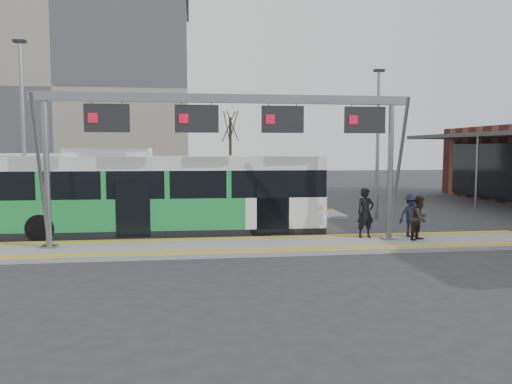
# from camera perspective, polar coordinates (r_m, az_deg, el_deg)

# --- Properties ---
(ground) EXTENTS (120.00, 120.00, 0.00)m
(ground) POSITION_cam_1_polar(r_m,az_deg,el_deg) (17.53, -1.68, -6.46)
(ground) COLOR #2D2D30
(ground) RESTS_ON ground
(platform_main) EXTENTS (22.00, 3.00, 0.15)m
(platform_main) POSITION_cam_1_polar(r_m,az_deg,el_deg) (17.52, -1.68, -6.22)
(platform_main) COLOR gray
(platform_main) RESTS_ON ground
(platform_second) EXTENTS (20.00, 3.00, 0.15)m
(platform_second) POSITION_cam_1_polar(r_m,az_deg,el_deg) (25.43, -12.54, -2.82)
(platform_second) COLOR gray
(platform_second) RESTS_ON ground
(tactile_main) EXTENTS (22.00, 2.65, 0.02)m
(tactile_main) POSITION_cam_1_polar(r_m,az_deg,el_deg) (17.50, -1.68, -5.95)
(tactile_main) COLOR yellow
(tactile_main) RESTS_ON platform_main
(tactile_second) EXTENTS (20.00, 0.35, 0.02)m
(tactile_second) POSITION_cam_1_polar(r_m,az_deg,el_deg) (26.55, -12.32, -2.30)
(tactile_second) COLOR yellow
(tactile_second) RESTS_ON platform_second
(gantry) EXTENTS (13.00, 1.68, 5.20)m
(gantry) POSITION_cam_1_polar(r_m,az_deg,el_deg) (17.42, -2.95, 7.68)
(gantry) COLOR slate
(gantry) RESTS_ON platform_main
(apartment_block) EXTENTS (24.50, 12.50, 18.40)m
(apartment_block) POSITION_cam_1_polar(r_m,az_deg,el_deg) (54.80, -20.73, 10.68)
(apartment_block) COLOR gray
(apartment_block) RESTS_ON ground
(hero_bus) EXTENTS (12.76, 2.95, 3.49)m
(hero_bus) POSITION_cam_1_polar(r_m,az_deg,el_deg) (20.40, -10.57, -0.38)
(hero_bus) COLOR black
(hero_bus) RESTS_ON ground
(bg_bus_green) EXTENTS (12.27, 2.73, 3.06)m
(bg_bus_green) POSITION_cam_1_polar(r_m,az_deg,el_deg) (29.06, -20.86, 0.78)
(bg_bus_green) COLOR black
(bg_bus_green) RESTS_ON ground
(passenger_a) EXTENTS (0.72, 0.52, 1.86)m
(passenger_a) POSITION_cam_1_polar(r_m,az_deg,el_deg) (19.11, 12.41, -2.34)
(passenger_a) COLOR black
(passenger_a) RESTS_ON platform_main
(passenger_b) EXTENTS (1.00, 0.96, 1.62)m
(passenger_b) POSITION_cam_1_polar(r_m,az_deg,el_deg) (19.11, 18.23, -2.83)
(passenger_b) COLOR black
(passenger_b) RESTS_ON platform_main
(passenger_c) EXTENTS (1.15, 0.78, 1.65)m
(passenger_c) POSITION_cam_1_polar(r_m,az_deg,el_deg) (19.70, 17.36, -2.54)
(passenger_c) COLOR #1C1E32
(passenger_c) RESTS_ON platform_main
(tree_left) EXTENTS (1.40, 1.40, 9.09)m
(tree_left) POSITION_cam_1_polar(r_m,az_deg,el_deg) (48.61, -12.76, 8.90)
(tree_left) COLOR #382B21
(tree_left) RESTS_ON ground
(tree_mid) EXTENTS (1.40, 1.40, 7.40)m
(tree_mid) POSITION_cam_1_polar(r_m,az_deg,el_deg) (49.48, -2.95, 7.46)
(tree_mid) COLOR #382B21
(tree_mid) RESTS_ON ground
(lamp_west) EXTENTS (0.50, 0.25, 7.86)m
(lamp_west) POSITION_cam_1_polar(r_m,az_deg,el_deg) (22.73, -25.05, 6.28)
(lamp_west) COLOR slate
(lamp_west) RESTS_ON ground
(lamp_east) EXTENTS (0.50, 0.25, 7.29)m
(lamp_east) POSITION_cam_1_polar(r_m,az_deg,el_deg) (25.13, 13.74, 5.78)
(lamp_east) COLOR slate
(lamp_east) RESTS_ON ground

